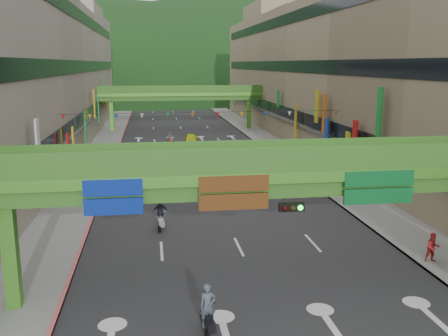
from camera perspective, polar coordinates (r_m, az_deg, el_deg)
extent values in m
cube|color=#28282B|center=(66.26, -4.02, 2.68)|extent=(18.00, 140.00, 0.02)
cube|color=gray|center=(66.35, -13.55, 2.44)|extent=(4.00, 140.00, 0.15)
cube|color=gray|center=(67.95, 5.28, 2.94)|extent=(4.00, 140.00, 0.15)
cube|color=#CC5959|center=(66.20, -11.91, 2.51)|extent=(0.20, 140.00, 0.18)
cube|color=gray|center=(67.53, 3.71, 2.92)|extent=(0.20, 140.00, 0.18)
cube|color=#9E937F|center=(66.75, -20.91, 10.19)|extent=(12.00, 95.00, 19.00)
cube|color=black|center=(66.03, -15.41, 5.92)|extent=(0.08, 90.25, 1.40)
cube|color=black|center=(65.73, -15.70, 11.12)|extent=(0.08, 90.25, 1.40)
cube|color=black|center=(65.97, -16.01, 16.33)|extent=(0.08, 90.25, 1.40)
cube|color=gray|center=(69.47, 11.97, 10.74)|extent=(12.00, 95.00, 19.00)
cube|color=black|center=(67.92, 6.95, 6.41)|extent=(0.08, 90.25, 1.40)
cube|color=black|center=(67.62, 7.08, 11.48)|extent=(0.08, 90.25, 1.40)
cube|color=black|center=(67.86, 7.21, 16.55)|extent=(0.08, 90.25, 1.40)
cube|color=#4C9E2D|center=(22.31, 4.48, -0.61)|extent=(28.00, 2.20, 0.50)
cube|color=#387223|center=(22.44, 4.45, -2.11)|extent=(28.00, 1.76, 0.70)
cube|color=#4C9E2D|center=(23.55, -23.17, -9.40)|extent=(0.60, 0.60, 4.80)
cube|color=#387223|center=(21.15, 5.13, 0.90)|extent=(28.00, 0.12, 1.10)
cube|color=#387223|center=(23.15, 3.94, 1.87)|extent=(28.00, 0.12, 1.10)
cube|color=navy|center=(20.92, -12.53, -3.40)|extent=(2.40, 0.12, 1.50)
cube|color=#593314|center=(21.13, 1.12, -2.96)|extent=(3.00, 0.12, 1.50)
cube|color=#0C5926|center=(23.08, 17.27, -2.23)|extent=(3.20, 0.12, 1.50)
cube|color=black|center=(21.71, 7.73, -4.45)|extent=(1.10, 0.28, 0.35)
cube|color=#4C9E2D|center=(80.52, -4.91, 8.40)|extent=(28.00, 2.20, 0.50)
cube|color=#387223|center=(80.56, -4.90, 7.97)|extent=(28.00, 1.76, 0.70)
cube|color=#4C9E2D|center=(80.87, -12.71, 5.79)|extent=(0.60, 0.60, 4.80)
cube|color=#4C9E2D|center=(82.19, 2.85, 6.16)|extent=(0.60, 0.60, 4.80)
cube|color=#387223|center=(79.44, -4.88, 8.93)|extent=(28.00, 0.12, 1.10)
cube|color=#387223|center=(81.51, -4.97, 9.00)|extent=(28.00, 0.12, 1.10)
ellipsoid|color=#1C4419|center=(175.84, -11.75, 8.18)|extent=(168.00, 140.00, 112.00)
ellipsoid|color=#1C4419|center=(197.78, 0.36, 8.80)|extent=(208.00, 176.00, 128.00)
cylinder|color=black|center=(45.70, -2.20, 6.39)|extent=(26.00, 0.03, 0.03)
cone|color=red|center=(46.10, -17.91, 5.56)|extent=(0.36, 0.36, 0.40)
cone|color=gold|center=(45.78, -15.09, 5.68)|extent=(0.36, 0.36, 0.40)
cone|color=#193FB2|center=(45.57, -12.24, 5.80)|extent=(0.36, 0.36, 0.40)
cone|color=silver|center=(45.47, -9.37, 5.89)|extent=(0.36, 0.36, 0.40)
cone|color=#198C33|center=(45.49, -6.49, 5.98)|extent=(0.36, 0.36, 0.40)
cone|color=orange|center=(45.62, -3.62, 6.05)|extent=(0.36, 0.36, 0.40)
cone|color=red|center=(45.86, -0.78, 6.10)|extent=(0.36, 0.36, 0.40)
cone|color=gold|center=(46.21, 2.03, 6.14)|extent=(0.36, 0.36, 0.40)
cone|color=#193FB2|center=(46.67, 4.80, 6.16)|extent=(0.36, 0.36, 0.40)
cone|color=silver|center=(47.24, 7.50, 6.17)|extent=(0.36, 0.36, 0.40)
cone|color=#198C33|center=(47.91, 10.13, 6.16)|extent=(0.36, 0.36, 0.40)
cone|color=orange|center=(48.67, 12.69, 6.15)|extent=(0.36, 0.36, 0.40)
cube|color=black|center=(20.65, -1.85, -17.12)|extent=(0.54, 1.34, 0.35)
cube|color=black|center=(20.53, -1.85, -16.51)|extent=(0.38, 0.59, 0.18)
cube|color=black|center=(20.90, -1.80, -15.19)|extent=(0.55, 0.14, 0.06)
cylinder|color=black|center=(21.28, -1.79, -17.11)|extent=(0.17, 0.51, 0.50)
cylinder|color=black|center=(20.33, -1.90, -18.61)|extent=(0.17, 0.51, 0.50)
imported|color=#414D59|center=(20.33, -1.86, -15.44)|extent=(0.70, 0.51, 1.76)
cube|color=black|center=(45.17, -1.15, -0.94)|extent=(0.39, 1.31, 0.35)
cube|color=black|center=(45.11, -1.15, -0.63)|extent=(0.32, 0.56, 0.18)
cube|color=black|center=(45.59, -1.26, -0.17)|extent=(0.55, 0.08, 0.06)
cylinder|color=black|center=(45.77, -1.26, -1.15)|extent=(0.12, 0.50, 0.50)
cylinder|color=black|center=(44.71, -1.04, -1.46)|extent=(0.12, 0.50, 0.50)
imported|color=maroon|center=(45.02, -1.16, -0.07)|extent=(0.89, 0.71, 1.80)
cube|color=gray|center=(32.59, -7.28, -6.12)|extent=(0.52, 1.33, 0.35)
cube|color=gray|center=(32.51, -7.29, -5.70)|extent=(0.37, 0.58, 0.18)
cube|color=gray|center=(32.96, -7.20, -4.99)|extent=(0.55, 0.13, 0.06)
cylinder|color=black|center=(33.20, -7.16, -6.32)|extent=(0.17, 0.51, 0.50)
cylinder|color=black|center=(32.16, -7.38, -6.93)|extent=(0.17, 0.51, 0.50)
imported|color=#232736|center=(32.39, -7.31, -5.02)|extent=(1.04, 0.54, 1.70)
cube|color=maroon|center=(65.83, -6.20, 3.05)|extent=(0.53, 1.34, 0.35)
cube|color=maroon|center=(65.79, -6.21, 3.27)|extent=(0.37, 0.59, 0.18)
cube|color=maroon|center=(66.30, -6.17, 3.55)|extent=(0.55, 0.14, 0.06)
cylinder|color=black|center=(66.42, -6.15, 2.87)|extent=(0.17, 0.51, 0.50)
cylinder|color=black|center=(65.34, -6.25, 2.72)|extent=(0.17, 0.51, 0.50)
imported|color=#46444C|center=(65.75, -6.21, 3.52)|extent=(0.78, 0.57, 1.48)
cube|color=black|center=(42.75, 9.15, -1.83)|extent=(1.33, 0.49, 0.35)
cube|color=black|center=(42.69, 9.16, -1.50)|extent=(0.58, 0.36, 0.18)
cube|color=black|center=(42.86, 9.85, -1.13)|extent=(0.12, 0.55, 0.06)
cylinder|color=black|center=(43.04, 9.81, -2.17)|extent=(0.51, 0.16, 0.50)
cylinder|color=black|center=(42.60, 8.46, -2.27)|extent=(0.51, 0.16, 0.50)
cube|color=black|center=(44.79, 8.31, -1.17)|extent=(1.33, 0.49, 0.35)
cube|color=black|center=(44.74, 8.32, -0.86)|extent=(0.58, 0.36, 0.18)
cube|color=black|center=(44.90, 8.98, -0.51)|extent=(0.12, 0.55, 0.06)
cylinder|color=black|center=(45.07, 8.95, -1.50)|extent=(0.51, 0.16, 0.50)
cylinder|color=black|center=(44.65, 7.65, -1.59)|extent=(0.51, 0.16, 0.50)
cube|color=black|center=(46.85, 7.55, -0.57)|extent=(1.33, 0.49, 0.35)
cube|color=black|center=(46.80, 7.56, -0.27)|extent=(0.58, 0.36, 0.18)
cube|color=black|center=(46.96, 8.19, 0.06)|extent=(0.12, 0.55, 0.06)
cylinder|color=black|center=(47.12, 8.16, -0.89)|extent=(0.51, 0.16, 0.50)
cylinder|color=black|center=(46.71, 6.92, -0.97)|extent=(0.51, 0.16, 0.50)
cube|color=black|center=(48.92, 6.85, -0.02)|extent=(1.33, 0.49, 0.35)
cube|color=black|center=(48.87, 6.86, 0.26)|extent=(0.58, 0.36, 0.18)
cube|color=black|center=(49.03, 7.47, 0.58)|extent=(0.12, 0.55, 0.06)
cylinder|color=black|center=(49.19, 7.44, -0.33)|extent=(0.51, 0.16, 0.50)
cylinder|color=black|center=(48.79, 6.24, -0.40)|extent=(0.51, 0.16, 0.50)
cube|color=black|center=(51.00, 6.21, 0.48)|extent=(1.33, 0.49, 0.35)
cube|color=black|center=(50.96, 6.22, 0.76)|extent=(0.58, 0.36, 0.18)
cube|color=black|center=(51.11, 6.80, 1.06)|extent=(0.12, 0.55, 0.06)
cylinder|color=black|center=(51.26, 6.78, 0.18)|extent=(0.51, 0.16, 0.50)
cylinder|color=black|center=(50.87, 5.63, 0.12)|extent=(0.51, 0.16, 0.50)
imported|color=#ACAEB3|center=(60.13, -10.26, 2.16)|extent=(1.39, 3.76, 1.23)
imported|color=#BFCF0D|center=(66.72, -3.79, 3.34)|extent=(1.94, 4.21, 1.40)
imported|color=#AD1F24|center=(29.16, 22.75, -8.65)|extent=(0.82, 0.66, 1.60)
imported|color=#23222B|center=(58.04, 8.89, 2.14)|extent=(1.13, 0.83, 1.78)
imported|color=#2A384F|center=(58.60, 8.72, 2.28)|extent=(0.96, 0.72, 1.87)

